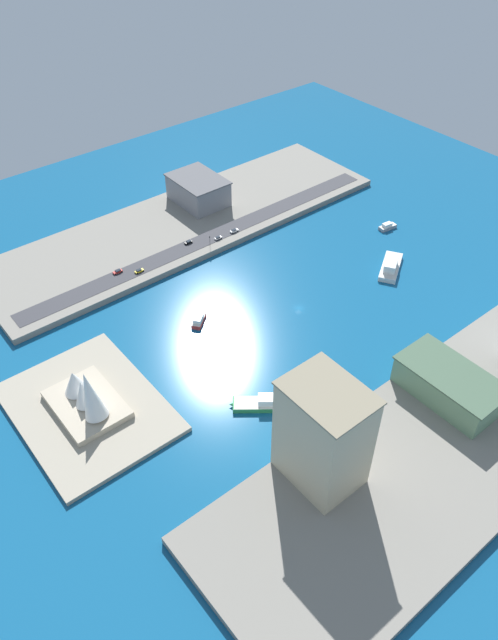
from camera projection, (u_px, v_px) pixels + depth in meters
The scene contains 19 objects.
ground_plane at pixel (299, 308), 298.67m from camera, with size 440.00×440.00×0.00m, color #145684.
quay_west at pixel (465, 427), 240.56m from camera, with size 70.00×240.00×3.43m, color gray.
quay_east at pixel (186, 223), 354.52m from camera, with size 70.00×240.00×3.43m, color gray.
peninsula_point at pixel (88, 408), 248.83m from camera, with size 71.47×54.16×2.00m, color #A89E89.
road_strip at pixel (210, 238), 339.61m from camera, with size 11.45×228.00×0.15m, color #38383D.
ferry_green_doubledeck at pixel (268, 403), 249.65m from camera, with size 22.69×25.77×5.59m.
tugboat_red at pixel (199, 320), 289.60m from camera, with size 10.47×11.87×4.07m.
yacht_sleek_gray at pixel (388, 226), 352.10m from camera, with size 5.64×12.44×3.80m.
ferry_white_commuter at pixel (391, 266), 320.91m from camera, with size 21.10×26.52×7.04m.
terminal_long_green at pixel (449, 384), 246.66m from camera, with size 43.21×23.02×13.12m.
office_block_beige at pixel (323, 435), 208.34m from camera, with size 29.74×22.71×43.60m.
warehouse_low_gray at pixel (198, 190), 364.59m from camera, with size 34.90×25.77×15.61m.
van_white at pixel (234, 231), 343.41m from camera, with size 2.10×5.03×1.57m.
taxi_yellow_cab at pixel (139, 271), 314.66m from camera, with size 1.88×4.83×1.58m.
pickup_red at pixel (118, 271), 314.21m from camera, with size 2.16×5.03×1.61m.
suv_black at pixel (188, 242), 334.73m from camera, with size 2.20×4.52×1.52m.
sedan_silver at pixel (218, 238), 337.95m from camera, with size 1.93×4.32×1.53m.
traffic_light_waterfront at pixel (210, 239), 330.52m from camera, with size 0.36×0.36×6.50m.
opera_landmark at pixel (85, 396), 243.07m from camera, with size 33.99×24.72×24.50m.
Camera 1 is at (-162.33, 163.06, 192.09)m, focal length 34.00 mm.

